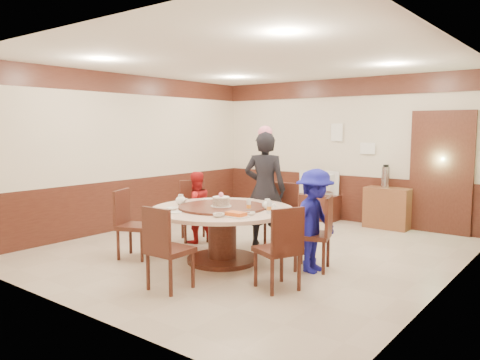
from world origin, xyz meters
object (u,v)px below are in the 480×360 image
Objects in this scene: shrimp_platter at (236,215)px; television at (318,183)px; person_blue at (315,221)px; birthday_cake at (221,201)px; person_standing at (265,189)px; banquet_table at (222,224)px; side_cabinet at (387,208)px; tv_stand at (317,207)px; person_red at (196,207)px; thermos at (386,177)px.

television is at bearing 104.08° from shrimp_platter.
person_blue is 4.66× the size of birthday_cake.
person_standing is 1.13m from birthday_cake.
banquet_table is at bearing 144.53° from shrimp_platter.
television reaches higher than side_cabinet.
person_standing is 1.35× the size of person_blue.
birthday_cake is 0.33× the size of tv_stand.
side_cabinet is (1.43, 0.03, 0.12)m from tv_stand.
person_standing is 5.95× the size of shrimp_platter.
television is at bearing -169.48° from person_red.
side_cabinet is at bearing 74.41° from birthday_cake.
shrimp_platter is at bearing 81.15° from person_red.
birthday_cake is at bearing 82.22° from person_red.
person_standing is at bearing -113.33° from side_cabinet.
banquet_table is at bearing -106.01° from side_cabinet.
shrimp_platter is at bearing -95.85° from thermos.
shrimp_platter is at bearing 89.89° from person_standing.
person_red is (-1.04, 0.58, 0.04)m from banquet_table.
shrimp_platter is (1.59, -0.97, 0.20)m from person_red.
television is at bearing -178.75° from thermos.
side_cabinet is 0.57m from thermos.
tv_stand is (-0.42, 3.49, -0.28)m from banquet_table.
side_cabinet is at bearing 167.66° from person_red.
thermos is at bearing 171.28° from television.
shrimp_platter is at bearing -35.47° from banquet_table.
side_cabinet is at bearing 0.00° from thermos.
television is at bearing 28.91° from person_blue.
person_blue is 1.29m from birthday_cake.
thermos is at bearing 1.25° from tv_stand.
birthday_cake is 0.65m from shrimp_platter.
person_blue is at bearing 128.77° from person_standing.
person_red reaches higher than side_cabinet.
banquet_table is at bearing -105.17° from thermos.
person_red is at bearing -124.10° from thermos.
banquet_table is 2.44× the size of side_cabinet.
birthday_cake reaches higher than banquet_table.
television is at bearing 96.87° from banquet_table.
person_blue is 3.17m from side_cabinet.
person_standing is at bearing 61.91° from person_blue.
tv_stand is at bearing 104.08° from shrimp_platter.
birthday_cake is 3.69m from thermos.
television is (0.00, 0.00, 0.49)m from tv_stand.
person_standing is at bearing 92.19° from banquet_table.
person_blue is at bearing -62.17° from tv_stand.
birthday_cake is at bearing -82.94° from tv_stand.
tv_stand is 1.03× the size of television.
person_red is 1.43× the size of side_cabinet.
banquet_table is 1.70× the size of person_red.
banquet_table is 1.19m from person_red.
television is (-0.98, 3.89, -0.04)m from shrimp_platter.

